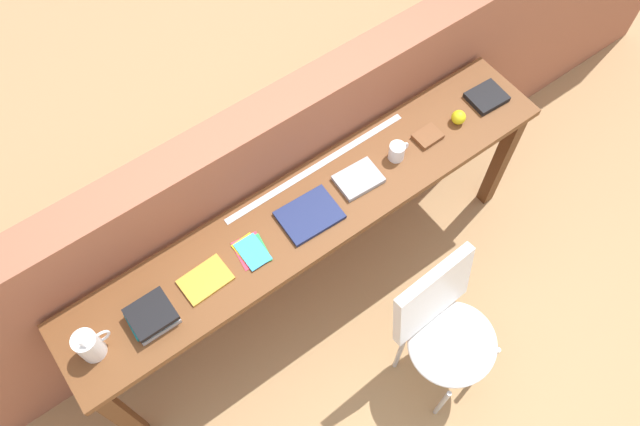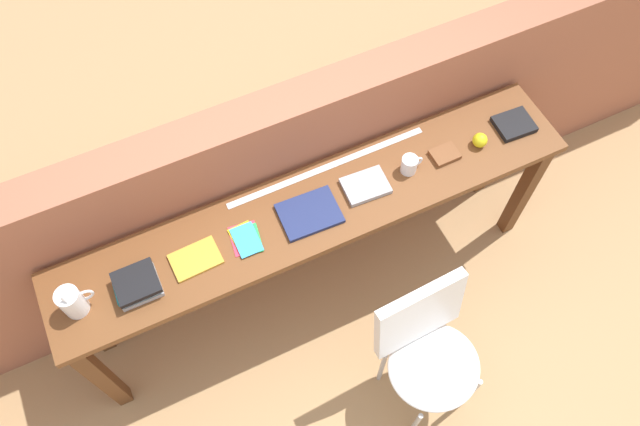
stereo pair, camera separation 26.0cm
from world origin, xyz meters
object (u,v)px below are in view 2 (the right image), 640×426
Objects in this scene: pitcher_white at (72,302)px; leather_journal_brown at (445,154)px; book_repair_rightmost at (514,124)px; mug at (410,164)px; sports_ball_small at (480,140)px; chair_white_moulded at (428,349)px; book_stack_leftmost at (137,285)px; magazine_cycling at (196,259)px; book_open_centre at (309,213)px; pamphlet_pile_colourful at (246,239)px.

leather_journal_brown is at bearing 0.27° from pitcher_white.
leather_journal_brown is 0.40m from book_repair_rightmost.
sports_ball_small is at bearing -2.69° from mug.
chair_white_moulded is at bearing -136.15° from book_repair_rightmost.
chair_white_moulded is at bearing -109.08° from mug.
book_stack_leftmost reaches higher than magazine_cycling.
mug is (1.33, 0.03, 0.01)m from book_stack_leftmost.
chair_white_moulded is 1.02m from sports_ball_small.
book_stack_leftmost is 0.81m from book_open_centre.
book_open_centre is at bearing -175.69° from book_repair_rightmost.
pitcher_white is 1.67× the size of mug.
book_stack_leftmost is at bearing -178.17° from pamphlet_pile_colourful.
magazine_cycling and pamphlet_pile_colourful have the same top height.
book_repair_rightmost is (1.12, 0.02, 0.00)m from book_open_centre.
mug is at bearing 177.31° from sports_ball_small.
mug is 0.38m from sports_ball_small.
chair_white_moulded is at bearing -66.16° from book_open_centre.
book_open_centre is at bearing -178.00° from mug.
book_repair_rightmost is (0.40, 0.01, 0.00)m from leather_journal_brown.
book_stack_leftmost is at bearing -176.70° from book_open_centre.
pamphlet_pile_colourful is 1.03m from leather_journal_brown.
pamphlet_pile_colourful is (0.50, 0.02, -0.03)m from book_stack_leftmost.
book_stack_leftmost reaches higher than pamphlet_pile_colourful.
book_stack_leftmost is at bearing 147.53° from chair_white_moulded.
magazine_cycling is (0.26, 0.02, -0.03)m from book_stack_leftmost.
magazine_cycling is 1.26m from leather_journal_brown.
pamphlet_pile_colourful is 0.67× the size of book_open_centre.
mug is 1.53× the size of sports_ball_small.
pitcher_white reaches higher than sports_ball_small.
leather_journal_brown is 0.18m from sports_ball_small.
sports_ball_small is at bearing -171.18° from book_repair_rightmost.
mug reaches higher than book_stack_leftmost.
book_open_centre is (1.06, -0.01, -0.07)m from pitcher_white.
book_open_centre reaches higher than chair_white_moulded.
book_repair_rightmost is (1.66, 0.01, 0.01)m from magazine_cycling.
chair_white_moulded is at bearing -43.19° from magazine_cycling.
magazine_cycling is 1.66m from book_repair_rightmost.
magazine_cycling is at bearing 178.78° from pamphlet_pile_colourful.
pitcher_white reaches higher than chair_white_moulded.
book_repair_rightmost is at bearing 0.35° from mug.
pitcher_white is 2.56× the size of sports_ball_small.
magazine_cycling is 1.07m from mug.
mug is at bearing 4.38° from book_open_centre.
pitcher_white is at bearing 178.02° from magazine_cycling.
mug is 0.85× the size of leather_journal_brown.
leather_journal_brown is at bearing 175.81° from sports_ball_small.
sports_ball_small is (0.63, 0.70, 0.39)m from chair_white_moulded.
mug reaches higher than pamphlet_pile_colourful.
pitcher_white is 1.41× the size of leather_journal_brown.
book_stack_leftmost is 1.05× the size of pamphlet_pile_colourful.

